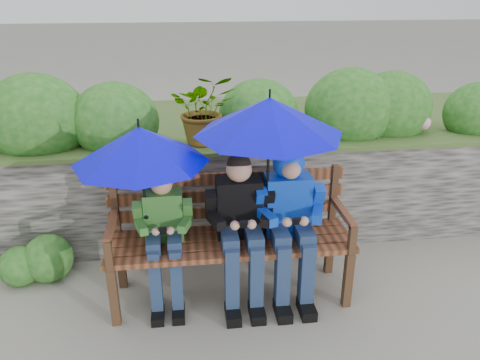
{
  "coord_description": "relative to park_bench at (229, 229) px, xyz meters",
  "views": [
    {
      "loc": [
        -0.43,
        -3.36,
        2.42
      ],
      "look_at": [
        0.0,
        0.1,
        0.95
      ],
      "focal_mm": 35.0,
      "sensor_mm": 36.0,
      "label": 1
    }
  ],
  "objects": [
    {
      "name": "ground",
      "position": [
        0.1,
        0.04,
        -0.59
      ],
      "size": [
        60.0,
        60.0,
        0.0
      ],
      "primitive_type": "plane",
      "color": "gray",
      "rests_on": "ground"
    },
    {
      "name": "garden_backdrop",
      "position": [
        0.1,
        1.66,
        0.0
      ],
      "size": [
        8.0,
        2.83,
        1.73
      ],
      "color": "#35312E",
      "rests_on": "ground"
    },
    {
      "name": "park_bench",
      "position": [
        0.0,
        0.0,
        0.0
      ],
      "size": [
        1.95,
        0.57,
        1.03
      ],
      "color": "#452C1B",
      "rests_on": "ground"
    },
    {
      "name": "boy_left",
      "position": [
        -0.52,
        -0.09,
        0.06
      ],
      "size": [
        0.45,
        0.52,
        1.12
      ],
      "color": "#3A6C27",
      "rests_on": "ground"
    },
    {
      "name": "boy_middle",
      "position": [
        0.08,
        -0.1,
        0.11
      ],
      "size": [
        0.53,
        0.62,
        1.23
      ],
      "color": "black",
      "rests_on": "ground"
    },
    {
      "name": "boy_right",
      "position": [
        0.47,
        -0.09,
        0.16
      ],
      "size": [
        0.55,
        0.66,
        1.25
      ],
      "color": "#0020C7",
      "rests_on": "ground"
    },
    {
      "name": "umbrella_left",
      "position": [
        -0.65,
        -0.07,
        0.76
      ],
      "size": [
        1.0,
        1.0,
        0.79
      ],
      "color": "#0200F0",
      "rests_on": "ground"
    },
    {
      "name": "umbrella_right",
      "position": [
        0.29,
        -0.06,
        0.94
      ],
      "size": [
        1.12,
        1.12,
        0.96
      ],
      "color": "#0200F0",
      "rests_on": "ground"
    }
  ]
}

